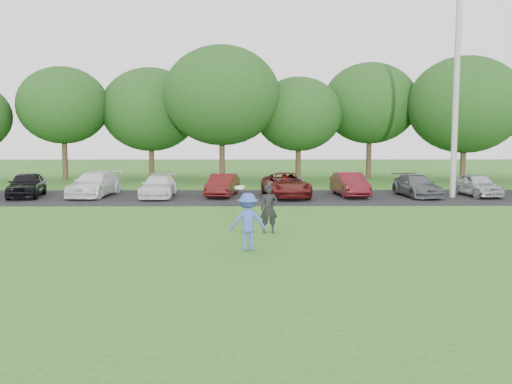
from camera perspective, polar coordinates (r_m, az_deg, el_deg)
ground at (r=15.28m, az=0.13°, el=-6.28°), size 100.00×100.00×0.00m
parking_lot at (r=28.11m, az=-0.19°, el=-0.51°), size 32.00×6.50×0.03m
utility_pole at (r=29.48m, az=19.37°, el=9.16°), size 0.28×0.28×10.00m
frisbee_player at (r=15.67m, az=-0.82°, el=-2.99°), size 1.06×0.65×1.81m
camera_bystander at (r=18.37m, az=1.31°, el=-1.68°), size 0.59×0.44×1.56m
parked_cars at (r=28.16m, az=-2.91°, el=0.71°), size 30.24×4.74×1.23m
tree_row at (r=37.75m, az=2.04°, el=8.63°), size 42.39×9.85×8.64m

